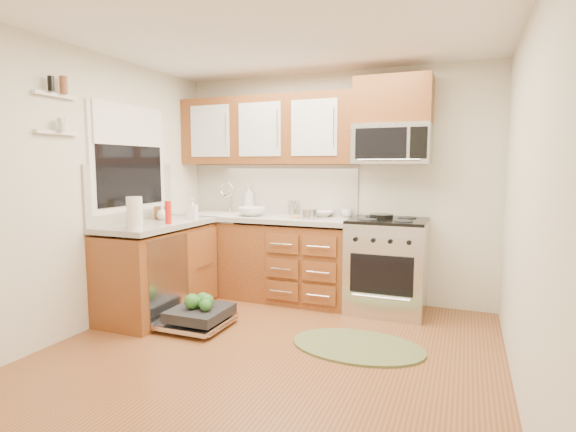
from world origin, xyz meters
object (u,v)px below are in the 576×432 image
at_px(skillet, 381,216).
at_px(cutting_board, 304,217).
at_px(upper_cabinets, 266,131).
at_px(bowl_b, 252,212).
at_px(microwave, 392,144).
at_px(bowl_a, 322,214).
at_px(dishwasher, 196,317).
at_px(paper_towel_roll, 135,214).
at_px(rug, 357,346).
at_px(range, 387,265).
at_px(stock_pot, 309,214).
at_px(sink, 220,225).
at_px(cup, 347,213).

relative_size(skillet, cutting_board, 0.94).
distance_m(upper_cabinets, cutting_board, 1.08).
bearing_deg(bowl_b, cutting_board, 5.53).
xyz_separation_m(microwave, skillet, (-0.07, -0.10, -0.73)).
relative_size(microwave, bowl_a, 3.11).
relative_size(upper_cabinets, dishwasher, 2.93).
relative_size(paper_towel_roll, bowl_b, 0.96).
height_order(microwave, rug, microwave).
bearing_deg(cutting_board, microwave, 7.08).
xyz_separation_m(paper_towel_roll, bowl_a, (1.18, 1.62, -0.12)).
height_order(range, stock_pot, stock_pot).
bearing_deg(dishwasher, upper_cabinets, 83.96).
relative_size(skillet, bowl_a, 0.96).
height_order(microwave, bowl_b, microwave).
xyz_separation_m(dishwasher, stock_pot, (0.73, 1.02, 0.88)).
bearing_deg(skillet, rug, -89.35).
xyz_separation_m(upper_cabinets, paper_towel_roll, (-0.52, -1.59, -0.80)).
height_order(dishwasher, rug, dishwasher).
relative_size(microwave, paper_towel_roll, 2.59).
height_order(stock_pot, bowl_b, stock_pot).
xyz_separation_m(range, microwave, (0.00, 0.12, 1.23)).
relative_size(upper_cabinets, bowl_b, 6.72).
xyz_separation_m(range, cutting_board, (-0.90, 0.01, 0.46)).
height_order(rug, skillet, skillet).
height_order(microwave, paper_towel_roll, microwave).
bearing_deg(bowl_a, rug, -60.18).
distance_m(microwave, cutting_board, 1.19).
bearing_deg(bowl_a, paper_towel_roll, -126.11).
distance_m(skillet, cutting_board, 0.83).
relative_size(cutting_board, bowl_a, 1.03).
bearing_deg(sink, dishwasher, -70.80).
bearing_deg(cup, microwave, -11.77).
xyz_separation_m(dishwasher, bowl_a, (0.79, 1.30, 0.85)).
height_order(rug, paper_towel_roll, paper_towel_roll).
height_order(dishwasher, cutting_board, cutting_board).
bearing_deg(upper_cabinets, cup, 4.64).
xyz_separation_m(range, skillet, (-0.07, 0.02, 0.50)).
xyz_separation_m(upper_cabinets, bowl_b, (-0.10, -0.20, -0.90)).
xyz_separation_m(skillet, cutting_board, (-0.83, -0.01, -0.04)).
relative_size(paper_towel_roll, cup, 2.50).
bearing_deg(cutting_board, bowl_a, 46.44).
bearing_deg(dishwasher, paper_towel_roll, -140.63).
height_order(upper_cabinets, bowl_a, upper_cabinets).
xyz_separation_m(stock_pot, cup, (0.33, 0.33, -0.01)).
bearing_deg(cutting_board, cup, 26.66).
height_order(range, dishwasher, range).
xyz_separation_m(skillet, bowl_b, (-1.43, -0.07, 0.00)).
height_order(range, paper_towel_roll, paper_towel_roll).
bearing_deg(stock_pot, paper_towel_roll, -130.06).
bearing_deg(range, cup, 155.38).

